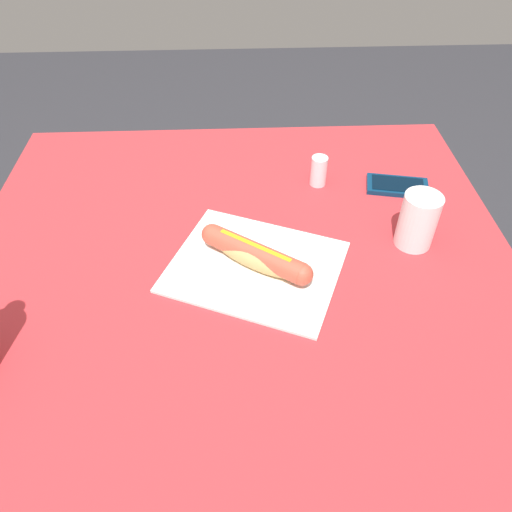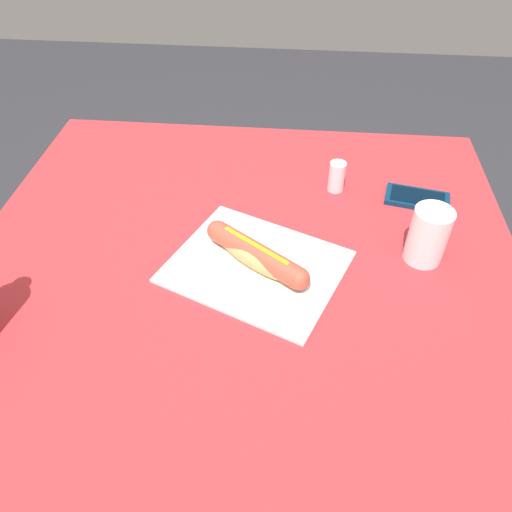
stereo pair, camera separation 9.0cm
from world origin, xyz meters
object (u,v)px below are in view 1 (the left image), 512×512
(drinking_cup, at_px, (419,221))
(salt_shaker, at_px, (319,171))
(hot_dog, at_px, (256,255))
(cell_phone, at_px, (398,186))

(drinking_cup, relative_size, salt_shaker, 1.63)
(hot_dog, relative_size, drinking_cup, 1.79)
(hot_dog, relative_size, cell_phone, 1.36)
(hot_dog, distance_m, cell_phone, 0.41)
(hot_dog, height_order, salt_shaker, salt_shaker)
(cell_phone, relative_size, salt_shaker, 2.15)
(drinking_cup, distance_m, salt_shaker, 0.26)
(cell_phone, bearing_deg, drinking_cup, -95.33)
(cell_phone, height_order, drinking_cup, drinking_cup)
(hot_dog, bearing_deg, cell_phone, 36.03)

